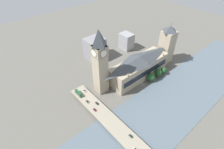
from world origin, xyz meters
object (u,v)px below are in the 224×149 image
Objects in this scene: parliament_hall at (139,67)px; double_decker_bus_lead at (78,93)px; car_northbound_lead at (87,102)px; road_bridge at (126,137)px; car_northbound_tail at (97,103)px; victoria_tower at (167,45)px; car_southbound_mid at (131,136)px; clock_tower at (100,61)px; car_southbound_extra at (85,91)px; car_southbound_lead at (95,110)px.

parliament_hall is 7.30× the size of double_decker_bus_lead.
car_northbound_lead is at bearing 88.46° from parliament_hall.
road_bridge is 38.96× the size of car_northbound_tail.
victoria_tower reaches higher than car_northbound_lead.
car_southbound_mid is (-71.99, -7.07, -1.90)m from double_decker_bus_lead.
clock_tower reaches higher than car_northbound_lead.
car_northbound_tail is 0.86× the size of car_southbound_extra.
clock_tower reaches higher than road_bridge.
clock_tower reaches higher than parliament_hall.
double_decker_bus_lead is 28.67m from car_southbound_lead.
road_bridge is 41.52m from car_southbound_lead.
road_bridge is 34.99× the size of car_northbound_lead.
car_southbound_lead is (-5.21, 6.75, -0.04)m from car_northbound_tail.
clock_tower is at bearing -48.80° from car_southbound_lead.
car_southbound_mid reaches higher than car_northbound_tail.
car_southbound_mid is at bearing 179.69° from car_northbound_tail.
car_southbound_extra is (23.69, -0.59, -0.03)m from car_northbound_tail.
clock_tower is 76.79m from car_southbound_mid.
car_northbound_tail is at bearing 178.57° from car_southbound_extra.
car_southbound_lead is at bearing 95.22° from victoria_tower.
parliament_hall is 16.76× the size of car_southbound_extra.
car_northbound_lead reaches higher than car_northbound_tail.
clock_tower reaches higher than double_decker_bus_lead.
victoria_tower is at bearing -65.61° from car_southbound_mid.
car_southbound_extra is at bearing 81.89° from victoria_tower.
clock_tower reaches higher than car_southbound_extra.
victoria_tower is at bearing -86.94° from car_northbound_tail.
parliament_hall reaches higher than double_decker_bus_lead.
double_decker_bus_lead reaches higher than car_northbound_lead.
car_northbound_lead is at bearing 89.11° from victoria_tower.
car_southbound_extra is at bearing -14.25° from car_southbound_lead.
clock_tower is 76.57m from road_bridge.
double_decker_bus_lead is at bearing 4.25° from car_northbound_lead.
car_northbound_lead is 1.17× the size of car_southbound_mid.
victoria_tower is 135.04m from car_southbound_mid.
car_northbound_tail is (46.56, -3.27, 1.50)m from road_bridge.
clock_tower is 39.86m from car_southbound_extra.
car_northbound_tail is (-23.39, -7.34, -1.90)m from double_decker_bus_lead.
parliament_hall is at bearing -84.68° from car_northbound_tail.
double_decker_bus_lead is at bearing 5.61° from car_southbound_mid.
parliament_hall is 75.94m from car_northbound_lead.
car_southbound_lead is 29.81m from car_southbound_extra.
double_decker_bus_lead is 2.30× the size of car_southbound_extra.
victoria_tower reaches higher than car_northbound_tail.
victoria_tower reaches higher than road_bridge.
car_southbound_mid is (-65.73, 19.04, -34.83)m from clock_tower.
victoria_tower is at bearing -90.89° from car_northbound_lead.
car_southbound_extra is (15.23, -6.82, -0.06)m from car_northbound_lead.
victoria_tower is 0.35× the size of road_bridge.
clock_tower is 18.02× the size of car_northbound_tail.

